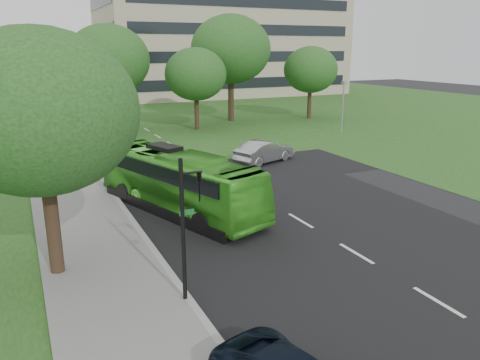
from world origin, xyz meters
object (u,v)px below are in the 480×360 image
at_px(bus, 178,182).
at_px(camera_pole, 343,100).
at_px(sedan, 265,151).
at_px(tree_side_near, 40,112).
at_px(tree_park_e, 311,70).
at_px(traffic_light, 187,220).
at_px(tree_park_b, 108,60).
at_px(tree_park_d, 231,49).
at_px(office_building, 222,19).
at_px(tree_park_c, 196,74).

relative_size(bus, camera_pole, 2.16).
bearing_deg(sedan, tree_side_near, 108.49).
bearing_deg(camera_pole, sedan, -155.69).
relative_size(tree_park_e, sedan, 1.69).
bearing_deg(camera_pole, tree_side_near, -150.84).
relative_size(traffic_light, camera_pole, 0.96).
relative_size(tree_park_b, tree_park_e, 1.24).
distance_m(tree_park_d, tree_park_e, 9.28).
xyz_separation_m(tree_park_d, camera_pole, (5.99, -11.85, -4.48)).
bearing_deg(tree_park_b, office_building, 51.81).
bearing_deg(tree_park_d, bus, -119.35).
bearing_deg(tree_side_near, tree_park_c, 60.44).
distance_m(bus, camera_pole, 25.04).
height_order(sedan, traffic_light, traffic_light).
bearing_deg(office_building, tree_side_near, -118.20).
relative_size(tree_park_e, tree_side_near, 0.95).
bearing_deg(camera_pole, office_building, 75.80).
xyz_separation_m(office_building, traffic_light, (-29.01, -64.54, -9.76)).
relative_size(bus, traffic_light, 2.25).
xyz_separation_m(office_building, tree_park_c, (-17.42, -34.04, -7.17)).
distance_m(tree_park_e, camera_pole, 10.26).
distance_m(tree_park_b, tree_side_near, 29.78).
bearing_deg(tree_side_near, sedan, 38.87).
bearing_deg(bus, tree_park_c, 48.45).
xyz_separation_m(office_building, tree_park_d, (-11.95, -30.10, -4.88)).
height_order(tree_park_e, bus, tree_park_e).
bearing_deg(sedan, camera_pole, -79.94).
distance_m(tree_side_near, camera_pole, 32.74).
relative_size(bus, sedan, 2.22).
height_order(tree_park_b, tree_park_c, tree_park_b).
relative_size(tree_park_b, tree_side_near, 1.18).
bearing_deg(tree_side_near, tree_park_e, 44.09).
xyz_separation_m(office_building, bus, (-26.56, -56.09, -11.04)).
distance_m(sedan, camera_pole, 14.12).
xyz_separation_m(tree_park_c, tree_side_near, (-15.18, -26.77, 0.40)).
height_order(tree_park_b, camera_pole, tree_park_b).
distance_m(tree_park_b, traffic_light, 33.02).
bearing_deg(bus, camera_pole, 15.41).
bearing_deg(traffic_light, tree_park_b, 103.60).
distance_m(sedan, traffic_light, 19.16).
xyz_separation_m(tree_park_c, bus, (-9.14, -22.05, -3.87)).
bearing_deg(office_building, sedan, -110.12).
bearing_deg(camera_pole, bus, -151.68).
distance_m(tree_park_c, bus, 24.18).
height_order(tree_park_c, tree_side_near, tree_side_near).
height_order(office_building, tree_park_d, office_building).
relative_size(tree_park_e, traffic_light, 1.71).
distance_m(tree_park_c, camera_pole, 14.10).
bearing_deg(sedan, bus, 109.08).
height_order(tree_park_d, sedan, tree_park_d).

